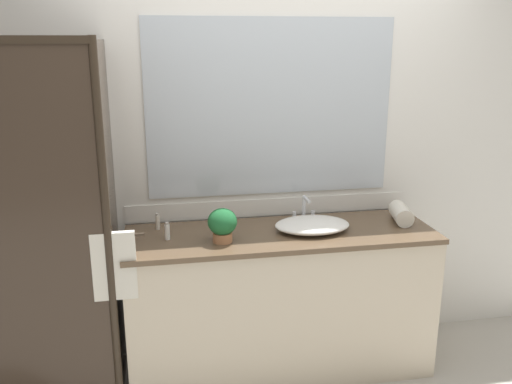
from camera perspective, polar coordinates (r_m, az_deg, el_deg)
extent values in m
plane|color=#B7B2A8|center=(3.57, 2.49, -17.92)|extent=(8.00, 8.00, 0.00)
cube|color=silver|center=(3.38, 1.44, 4.15)|extent=(4.40, 0.05, 2.60)
cube|color=silver|center=(3.44, 1.50, -1.59)|extent=(1.80, 0.01, 0.11)
cube|color=silver|center=(3.30, 1.59, 8.79)|extent=(1.50, 0.01, 1.06)
cube|color=beige|center=(3.36, 2.54, -11.64)|extent=(1.80, 0.56, 0.87)
cube|color=brown|center=(3.17, 2.68, -4.48)|extent=(1.80, 0.58, 0.03)
cylinder|color=#2D2319|center=(2.81, -15.28, -5.23)|extent=(0.04, 0.04, 2.00)
cube|color=#382B21|center=(2.90, -25.20, -5.56)|extent=(0.96, 0.01, 1.96)
cube|color=#382B21|center=(3.08, -14.89, -3.35)|extent=(0.01, 0.57, 1.96)
cylinder|color=#2D2319|center=(2.81, -14.91, -4.51)|extent=(0.32, 0.02, 0.02)
cube|color=silver|center=(2.87, -14.68, -7.55)|extent=(0.22, 0.04, 0.36)
ellipsoid|color=white|center=(3.19, 5.93, -3.46)|extent=(0.44, 0.32, 0.07)
cube|color=silver|center=(3.37, 5.02, -2.83)|extent=(0.17, 0.04, 0.02)
cylinder|color=silver|center=(3.35, 5.06, -1.59)|extent=(0.02, 0.02, 0.13)
cylinder|color=silver|center=(3.27, 5.35, -0.76)|extent=(0.02, 0.12, 0.02)
cylinder|color=silver|center=(3.34, 4.04, -2.42)|extent=(0.02, 0.02, 0.04)
cylinder|color=silver|center=(3.38, 6.02, -2.30)|extent=(0.02, 0.02, 0.04)
cylinder|color=#B77A51|center=(3.01, -3.53, -4.75)|extent=(0.11, 0.11, 0.05)
ellipsoid|color=#1E6131|center=(2.98, -3.56, -3.13)|extent=(0.16, 0.16, 0.15)
cylinder|color=white|center=(3.07, -9.32, -4.17)|extent=(0.03, 0.03, 0.09)
cylinder|color=#B7B2A8|center=(3.06, -9.36, -3.29)|extent=(0.02, 0.02, 0.01)
cylinder|color=white|center=(3.21, -3.58, -3.26)|extent=(0.03, 0.03, 0.07)
cylinder|color=#2D6638|center=(3.20, -3.59, -2.53)|extent=(0.02, 0.02, 0.02)
cylinder|color=silver|center=(3.24, -10.31, -3.19)|extent=(0.02, 0.02, 0.08)
cylinder|color=#B7B2A8|center=(3.22, -10.36, -2.35)|extent=(0.02, 0.02, 0.02)
cylinder|color=silver|center=(3.43, 15.02, -2.20)|extent=(0.15, 0.25, 0.11)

